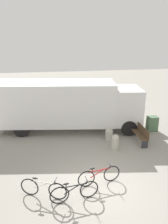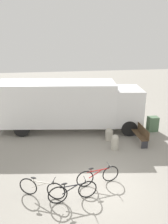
{
  "view_description": "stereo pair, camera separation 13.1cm",
  "coord_description": "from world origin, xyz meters",
  "px_view_note": "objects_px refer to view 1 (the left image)",
  "views": [
    {
      "loc": [
        -1.75,
        -7.0,
        5.46
      ],
      "look_at": [
        0.22,
        4.12,
        1.59
      ],
      "focal_mm": 35.0,
      "sensor_mm": 36.0,
      "label": 1
    },
    {
      "loc": [
        -1.62,
        -7.02,
        5.46
      ],
      "look_at": [
        0.22,
        4.12,
        1.59
      ],
      "focal_mm": 35.0,
      "sensor_mm": 36.0,
      "label": 2
    }
  ],
  "objects_px": {
    "delivery_truck": "(67,103)",
    "bicycle_near": "(43,189)",
    "bicycle_middle": "(74,192)",
    "bicycle_far": "(99,176)",
    "park_bench": "(141,133)",
    "bollard_far_bench": "(109,134)",
    "utility_box": "(152,124)",
    "bollard_near_bench": "(115,141)"
  },
  "relations": [
    {
      "from": "bicycle_far",
      "to": "bollard_near_bench",
      "type": "relative_size",
      "value": 2.15
    },
    {
      "from": "bicycle_near",
      "to": "utility_box",
      "type": "relative_size",
      "value": 1.78
    },
    {
      "from": "park_bench",
      "to": "bollard_near_bench",
      "type": "xyz_separation_m",
      "value": [
        -1.64,
        -0.61,
        -0.04
      ]
    },
    {
      "from": "bicycle_near",
      "to": "bollard_far_bench",
      "type": "distance_m",
      "value": 5.5
    },
    {
      "from": "bicycle_near",
      "to": "bicycle_far",
      "type": "relative_size",
      "value": 0.94
    },
    {
      "from": "bicycle_near",
      "to": "bicycle_far",
      "type": "distance_m",
      "value": 2.18
    },
    {
      "from": "bollard_near_bench",
      "to": "bicycle_middle",
      "type": "bearing_deg",
      "value": -127.15
    },
    {
      "from": "delivery_truck",
      "to": "bicycle_near",
      "type": "xyz_separation_m",
      "value": [
        -1.51,
        -6.06,
        -1.3
      ]
    },
    {
      "from": "bicycle_middle",
      "to": "bicycle_far",
      "type": "height_order",
      "value": "same"
    },
    {
      "from": "delivery_truck",
      "to": "bicycle_near",
      "type": "height_order",
      "value": "delivery_truck"
    },
    {
      "from": "delivery_truck",
      "to": "bicycle_near",
      "type": "distance_m",
      "value": 6.38
    },
    {
      "from": "bicycle_near",
      "to": "bollard_far_bench",
      "type": "height_order",
      "value": "bicycle_near"
    },
    {
      "from": "bicycle_middle",
      "to": "park_bench",
      "type": "bearing_deg",
      "value": 36.44
    },
    {
      "from": "bicycle_middle",
      "to": "bollard_near_bench",
      "type": "height_order",
      "value": "bollard_near_bench"
    },
    {
      "from": "park_bench",
      "to": "utility_box",
      "type": "height_order",
      "value": "utility_box"
    },
    {
      "from": "bicycle_middle",
      "to": "bollard_far_bench",
      "type": "bearing_deg",
      "value": 53.27
    },
    {
      "from": "bicycle_middle",
      "to": "bollard_near_bench",
      "type": "relative_size",
      "value": 2.16
    },
    {
      "from": "delivery_truck",
      "to": "bicycle_middle",
      "type": "xyz_separation_m",
      "value": [
        -0.44,
        -6.42,
        -1.3
      ]
    },
    {
      "from": "delivery_truck",
      "to": "bollard_near_bench",
      "type": "height_order",
      "value": "delivery_truck"
    },
    {
      "from": "bicycle_far",
      "to": "bicycle_near",
      "type": "bearing_deg",
      "value": -178.45
    },
    {
      "from": "park_bench",
      "to": "bollard_far_bench",
      "type": "xyz_separation_m",
      "value": [
        -1.64,
        0.51,
        -0.13
      ]
    },
    {
      "from": "park_bench",
      "to": "utility_box",
      "type": "relative_size",
      "value": 1.83
    },
    {
      "from": "bicycle_near",
      "to": "bollard_near_bench",
      "type": "height_order",
      "value": "bollard_near_bench"
    },
    {
      "from": "bollard_near_bench",
      "to": "bicycle_far",
      "type": "bearing_deg",
      "value": -119.55
    },
    {
      "from": "park_bench",
      "to": "delivery_truck",
      "type": "bearing_deg",
      "value": 58.2
    },
    {
      "from": "delivery_truck",
      "to": "utility_box",
      "type": "distance_m",
      "value": 5.35
    },
    {
      "from": "park_bench",
      "to": "bollard_far_bench",
      "type": "relative_size",
      "value": 2.45
    },
    {
      "from": "park_bench",
      "to": "bollard_near_bench",
      "type": "height_order",
      "value": "park_bench"
    },
    {
      "from": "bicycle_near",
      "to": "bicycle_far",
      "type": "height_order",
      "value": "same"
    },
    {
      "from": "delivery_truck",
      "to": "bicycle_far",
      "type": "xyz_separation_m",
      "value": [
        0.64,
        -5.67,
        -1.3
      ]
    },
    {
      "from": "bollard_near_bench",
      "to": "bollard_far_bench",
      "type": "relative_size",
      "value": 1.18
    },
    {
      "from": "park_bench",
      "to": "bicycle_middle",
      "type": "relative_size",
      "value": 0.96
    },
    {
      "from": "park_bench",
      "to": "bicycle_far",
      "type": "bearing_deg",
      "value": 137.09
    },
    {
      "from": "bollard_far_bench",
      "to": "bicycle_far",
      "type": "bearing_deg",
      "value": -111.74
    },
    {
      "from": "bicycle_middle",
      "to": "utility_box",
      "type": "bearing_deg",
      "value": 36.49
    },
    {
      "from": "bollard_near_bench",
      "to": "park_bench",
      "type": "bearing_deg",
      "value": 20.36
    },
    {
      "from": "bicycle_far",
      "to": "bollard_far_bench",
      "type": "xyz_separation_m",
      "value": [
        1.49,
        3.74,
        -0.02
      ]
    },
    {
      "from": "delivery_truck",
      "to": "bollard_near_bench",
      "type": "distance_m",
      "value": 3.91
    },
    {
      "from": "bollard_near_bench",
      "to": "delivery_truck",
      "type": "bearing_deg",
      "value": 124.74
    },
    {
      "from": "bicycle_near",
      "to": "bicycle_middle",
      "type": "bearing_deg",
      "value": 4.39
    },
    {
      "from": "park_bench",
      "to": "bollard_near_bench",
      "type": "relative_size",
      "value": 2.07
    },
    {
      "from": "delivery_truck",
      "to": "bollard_far_bench",
      "type": "relative_size",
      "value": 13.07
    }
  ]
}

